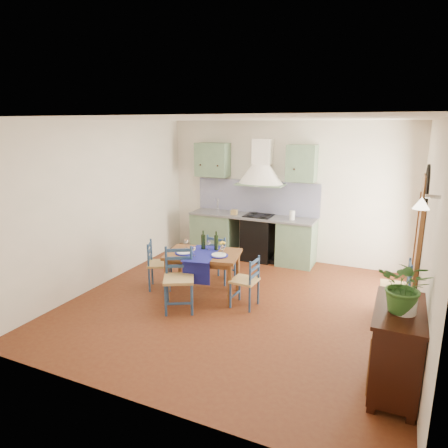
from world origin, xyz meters
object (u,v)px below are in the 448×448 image
at_px(dining_table, 203,258).
at_px(chair_near, 179,279).
at_px(potted_plant, 406,286).
at_px(sideboard, 396,346).

distance_m(dining_table, chair_near, 0.62).
relative_size(chair_near, potted_plant, 1.72).
height_order(dining_table, potted_plant, potted_plant).
height_order(chair_near, potted_plant, potted_plant).
xyz_separation_m(chair_near, sideboard, (3.01, -0.73, 0.02)).
relative_size(sideboard, potted_plant, 1.91).
relative_size(dining_table, sideboard, 1.21).
distance_m(chair_near, sideboard, 3.10).
bearing_deg(sideboard, chair_near, 166.43).
xyz_separation_m(chair_near, potted_plant, (3.03, -0.81, 0.72)).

